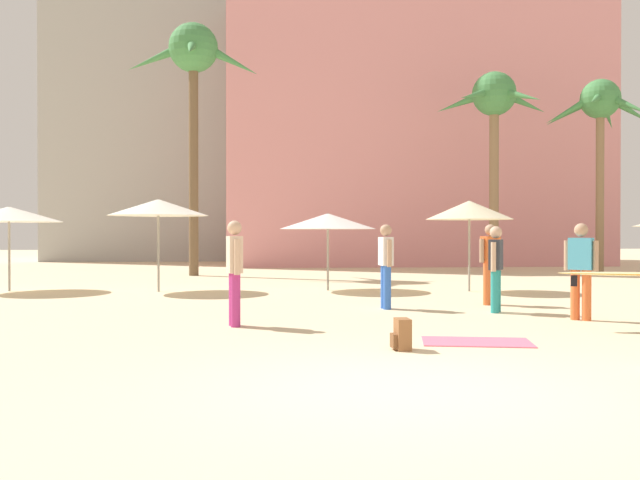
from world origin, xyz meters
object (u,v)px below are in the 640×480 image
palm_tree_far_left (494,107)px  cafe_umbrella_2 (328,221)px  cafe_umbrella_3 (158,207)px  person_far_right (490,261)px  palm_tree_left (193,64)px  person_mid_right (581,267)px  person_near_left (496,265)px  cafe_umbrella_4 (9,214)px  beach_towel (477,342)px  person_mid_center (235,268)px  backpack (402,335)px  person_mid_left (386,262)px  palm_tree_center (600,112)px  cafe_umbrella_1 (469,210)px

palm_tree_far_left → cafe_umbrella_2: (-7.48, -8.09, -4.73)m
cafe_umbrella_2 → cafe_umbrella_3: 4.56m
person_far_right → cafe_umbrella_3: bearing=-143.4°
cafe_umbrella_2 → cafe_umbrella_3: size_ratio=0.99×
palm_tree_left → person_mid_right: 17.39m
person_near_left → palm_tree_left: bearing=-30.8°
palm_tree_left → cafe_umbrella_4: bearing=-123.4°
person_near_left → beach_towel: bearing=96.3°
cafe_umbrella_2 → cafe_umbrella_4: size_ratio=0.95×
cafe_umbrella_4 → person_mid_right: bearing=-30.2°
person_near_left → cafe_umbrella_3: bearing=-7.2°
cafe_umbrella_3 → person_mid_right: cafe_umbrella_3 is taller
palm_tree_left → person_mid_center: (2.04, -14.00, -6.83)m
palm_tree_left → person_near_left: 15.88m
beach_towel → backpack: backpack is taller
person_mid_right → person_near_left: person_mid_right is taller
palm_tree_left → beach_towel: (5.55, -16.01, -7.79)m
palm_tree_left → cafe_umbrella_3: size_ratio=3.49×
person_mid_left → palm_tree_center: bearing=-137.5°
palm_tree_left → person_mid_left: 14.40m
palm_tree_left → cafe_umbrella_4: size_ratio=3.35×
cafe_umbrella_4 → palm_tree_far_left: bearing=25.4°
beach_towel → person_mid_center: size_ratio=0.86×
cafe_umbrella_3 → person_far_right: bearing=-27.7°
cafe_umbrella_4 → backpack: bearing=-49.4°
palm_tree_left → person_far_right: 14.96m
palm_tree_far_left → cafe_umbrella_4: palm_tree_far_left is taller
cafe_umbrella_4 → person_mid_center: 9.89m
person_mid_left → person_mid_right: 3.79m
cafe_umbrella_4 → person_mid_left: bearing=-28.9°
person_mid_left → cafe_umbrella_1: bearing=-132.5°
cafe_umbrella_2 → cafe_umbrella_4: bearing=176.8°
person_mid_right → person_mid_center: bearing=-46.3°
palm_tree_left → person_mid_left: size_ratio=5.34×
palm_tree_far_left → cafe_umbrella_2: bearing=-132.8°
beach_towel → cafe_umbrella_1: bearing=73.4°
cafe_umbrella_4 → cafe_umbrella_3: bearing=-6.9°
cafe_umbrella_4 → backpack: size_ratio=6.60×
cafe_umbrella_3 → person_mid_left: (5.30, -4.65, -1.29)m
cafe_umbrella_4 → backpack: 13.39m
person_far_right → cafe_umbrella_2: bearing=-167.8°
cafe_umbrella_3 → cafe_umbrella_4: (-4.03, 0.49, -0.18)m
beach_towel → person_mid_right: size_ratio=0.88×
cafe_umbrella_4 → beach_towel: 13.84m
cafe_umbrella_2 → person_near_left: 6.23m
cafe_umbrella_2 → person_near_left: size_ratio=1.55×
backpack → cafe_umbrella_4: bearing=-51.8°
backpack → person_far_right: 6.38m
cafe_umbrella_4 → person_mid_right: size_ratio=1.60×
cafe_umbrella_1 → palm_tree_far_left: bearing=66.9°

